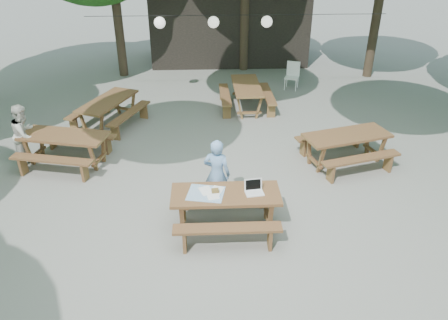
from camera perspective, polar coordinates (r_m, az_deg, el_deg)
name	(u,v)px	position (r m, az deg, el deg)	size (l,w,h in m)	color
ground	(231,204)	(9.01, 0.96, -5.71)	(80.00, 80.00, 0.00)	slate
pavilion	(229,24)	(18.29, 0.61, 17.36)	(6.00, 3.00, 2.80)	black
main_picnic_table	(226,209)	(8.19, 0.22, -6.45)	(2.00, 1.58, 0.75)	#58301F
picnic_table_nw	(66,149)	(10.92, -19.91, 1.42)	(2.20, 1.96, 0.75)	#58301F
picnic_table_ne	(345,148)	(10.67, 15.56, 1.51)	(2.26, 2.04, 0.75)	#58301F
picnic_table_far_w	(109,112)	(12.65, -14.78, 6.05)	(2.19, 2.36, 0.75)	#58301F
picnic_table_far_e	(246,96)	(13.41, 2.94, 8.33)	(1.62, 2.02, 0.75)	#58301F
woman	(217,174)	(8.57, -0.93, -1.83)	(0.54, 0.35, 1.48)	#739DD2
second_person	(25,135)	(11.14, -24.55, 3.05)	(0.72, 0.56, 1.47)	silver
plastic_chair	(291,81)	(15.25, 8.81, 10.12)	(0.57, 0.57, 0.90)	white
laptop	(254,189)	(8.00, 3.92, -3.82)	(0.36, 0.30, 0.24)	white
tabletop_clutter	(208,193)	(7.97, -2.10, -4.29)	(0.74, 0.67, 0.08)	teal
paper_lanterns	(214,22)	(13.66, -1.32, 17.57)	(9.00, 0.34, 0.38)	black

